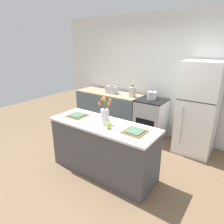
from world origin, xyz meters
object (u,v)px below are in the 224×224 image
cooking_pot (152,95)px  stove_range (151,120)px  toaster (112,90)px  knife_block (132,92)px  plate_setting_left (77,115)px  refrigerator (198,109)px  pear_figurine (109,125)px  plate_setting_right (135,132)px  flower_vase (105,114)px

cooking_pot → stove_range: bearing=-52.9°
toaster → knife_block: (0.58, -0.00, 0.03)m
stove_range → plate_setting_left: (-0.67, -1.59, 0.43)m
refrigerator → toaster: bearing=-179.3°
refrigerator → toaster: size_ratio=6.39×
pear_figurine → cooking_pot: cooking_pot is taller
refrigerator → plate_setting_right: size_ratio=5.69×
cooking_pot → pear_figurine: bearing=-86.2°
flower_vase → plate_setting_left: flower_vase is taller
stove_range → plate_setting_left: bearing=-112.9°
flower_vase → toaster: size_ratio=1.55×
stove_range → refrigerator: 1.04m
plate_setting_left → toaster: toaster is taller
pear_figurine → knife_block: knife_block is taller
plate_setting_right → pear_figurine: bearing=-163.4°
knife_block → refrigerator: bearing=1.1°
flower_vase → knife_block: size_ratio=1.61×
stove_range → refrigerator: refrigerator is taller
stove_range → plate_setting_right: (0.47, -1.59, 0.43)m
stove_range → cooking_pot: 0.55m
toaster → cooking_pot: bearing=3.0°
plate_setting_left → cooking_pot: size_ratio=1.51×
toaster → cooking_pot: (1.03, 0.05, -0.00)m
toaster → plate_setting_right: bearing=-45.7°
stove_range → refrigerator: bearing=0.0°
plate_setting_left → plate_setting_right: (1.14, 0.00, 0.00)m
stove_range → plate_setting_right: 1.71m
toaster → pear_figurine: bearing=-55.6°
stove_range → knife_block: knife_block is taller
refrigerator → pear_figurine: refrigerator is taller
stove_range → toaster: (-1.06, -0.02, 0.55)m
stove_range → pear_figurine: pear_figurine is taller
flower_vase → pear_figurine: size_ratio=2.98×
refrigerator → pear_figurine: 1.91m
refrigerator → stove_range: bearing=-180.0°
knife_block → plate_setting_right: bearing=-58.7°
knife_block → flower_vase: bearing=-75.2°
refrigerator → cooking_pot: bearing=178.3°
plate_setting_right → cooking_pot: bearing=106.9°
pear_figurine → plate_setting_left: bearing=171.6°
flower_vase → plate_setting_right: (0.54, -0.00, -0.15)m
stove_range → pear_figurine: (0.09, -1.70, 0.48)m
cooking_pot → knife_block: bearing=-172.7°
cooking_pot → plate_setting_left: bearing=-111.8°
refrigerator → knife_block: (-1.43, -0.03, 0.14)m
stove_range → refrigerator: (0.95, 0.00, 0.43)m
plate_setting_right → toaster: size_ratio=1.12×
plate_setting_right → knife_block: 1.83m
pear_figurine → knife_block: 1.77m
plate_setting_left → toaster: (-0.38, 1.57, 0.11)m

